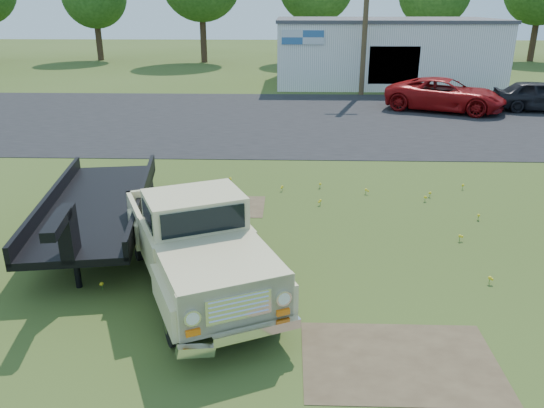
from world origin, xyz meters
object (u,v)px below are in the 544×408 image
at_px(vintage_pickup_truck, 196,241).
at_px(dark_sedan, 540,96).
at_px(flatbed_trailer, 97,200).
at_px(red_pickup, 445,95).

xyz_separation_m(vintage_pickup_truck, dark_sedan, (14.27, 18.06, -0.21)).
relative_size(flatbed_trailer, dark_sedan, 1.46).
bearing_deg(red_pickup, dark_sedan, -65.54).
bearing_deg(flatbed_trailer, dark_sedan, 33.90).
relative_size(flatbed_trailer, red_pickup, 1.12).
relative_size(vintage_pickup_truck, flatbed_trailer, 0.82).
xyz_separation_m(vintage_pickup_truck, flatbed_trailer, (-2.70, 2.32, -0.08)).
bearing_deg(flatbed_trailer, red_pickup, 43.06).
height_order(vintage_pickup_truck, red_pickup, vintage_pickup_truck).
xyz_separation_m(red_pickup, dark_sedan, (4.74, 0.08, -0.05)).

